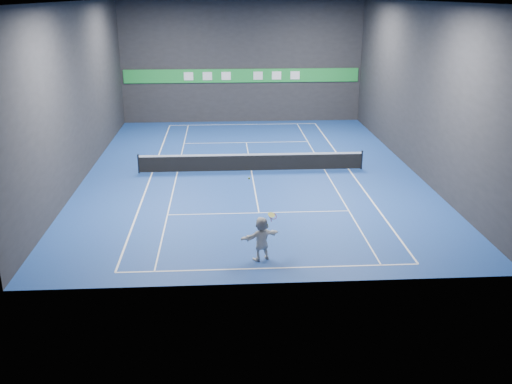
{
  "coord_description": "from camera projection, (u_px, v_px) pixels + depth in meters",
  "views": [
    {
      "loc": [
        -1.6,
        -30.31,
        9.41
      ],
      "look_at": [
        -0.22,
        -7.81,
        1.5
      ],
      "focal_mm": 40.0,
      "sensor_mm": 36.0,
      "label": 1
    }
  ],
  "objects": [
    {
      "name": "sideline_doubles_right",
      "position": [
        349.0,
        169.0,
        32.07
      ],
      "size": [
        0.08,
        23.78,
        0.01
      ],
      "primitive_type": "cube",
      "color": "white",
      "rests_on": "ground"
    },
    {
      "name": "sideline_singles_left",
      "position": [
        177.0,
        172.0,
        31.52
      ],
      "size": [
        0.06,
        23.78,
        0.01
      ],
      "primitive_type": "cube",
      "color": "white",
      "rests_on": "ground"
    },
    {
      "name": "sideline_doubles_left",
      "position": [
        152.0,
        173.0,
        31.44
      ],
      "size": [
        0.08,
        23.78,
        0.01
      ],
      "primitive_type": "cube",
      "color": "white",
      "rests_on": "ground"
    },
    {
      "name": "player",
      "position": [
        262.0,
        239.0,
        20.98
      ],
      "size": [
        1.63,
        1.1,
        1.68
      ],
      "primitive_type": "imported",
      "rotation": [
        0.0,
        0.0,
        3.57
      ],
      "color": "silver",
      "rests_on": "ground"
    },
    {
      "name": "ceiling",
      "position": [
        251.0,
        1.0,
        28.78
      ],
      "size": [
        26.0,
        26.0,
        0.0
      ],
      "primitive_type": "plane",
      "color": "black",
      "rests_on": "ground"
    },
    {
      "name": "sponsor_banner",
      "position": [
        242.0,
        76.0,
        42.78
      ],
      "size": [
        17.64,
        0.11,
        1.0
      ],
      "color": "green",
      "rests_on": "wall_back"
    },
    {
      "name": "service_line_far",
      "position": [
        246.0,
        143.0,
        37.78
      ],
      "size": [
        8.23,
        0.06,
        0.01
      ],
      "primitive_type": "cube",
      "color": "white",
      "rests_on": "ground"
    },
    {
      "name": "tennis_net",
      "position": [
        251.0,
        162.0,
        31.58
      ],
      "size": [
        12.5,
        0.1,
        1.07
      ],
      "color": "black",
      "rests_on": "ground"
    },
    {
      "name": "tennis_ball",
      "position": [
        249.0,
        178.0,
        20.28
      ],
      "size": [
        0.07,
        0.07,
        0.07
      ],
      "primitive_type": "sphere",
      "color": "#B3CE22",
      "rests_on": "player"
    },
    {
      "name": "wall_front",
      "position": [
        273.0,
        157.0,
        18.02
      ],
      "size": [
        18.0,
        0.1,
        9.0
      ],
      "primitive_type": "cube",
      "color": "#242426",
      "rests_on": "ground"
    },
    {
      "name": "ground",
      "position": [
        251.0,
        171.0,
        31.75
      ],
      "size": [
        26.0,
        26.0,
        0.0
      ],
      "primitive_type": "plane",
      "color": "navy",
      "rests_on": "ground"
    },
    {
      "name": "service_line_near",
      "position": [
        259.0,
        213.0,
        25.73
      ],
      "size": [
        8.23,
        0.06,
        0.01
      ],
      "primitive_type": "cube",
      "color": "white",
      "rests_on": "ground"
    },
    {
      "name": "wall_back",
      "position": [
        242.0,
        62.0,
        42.51
      ],
      "size": [
        18.0,
        0.1,
        9.0
      ],
      "primitive_type": "cube",
      "color": "#242426",
      "rests_on": "ground"
    },
    {
      "name": "sideline_singles_right",
      "position": [
        324.0,
        170.0,
        31.99
      ],
      "size": [
        0.06,
        23.78,
        0.01
      ],
      "primitive_type": "cube",
      "color": "white",
      "rests_on": "ground"
    },
    {
      "name": "wall_right",
      "position": [
        417.0,
        89.0,
        30.78
      ],
      "size": [
        0.1,
        26.0,
        9.0
      ],
      "primitive_type": "cube",
      "color": "#242426",
      "rests_on": "ground"
    },
    {
      "name": "baseline_near",
      "position": [
        269.0,
        268.0,
        20.55
      ],
      "size": [
        10.98,
        0.08,
        0.01
      ],
      "primitive_type": "cube",
      "color": "white",
      "rests_on": "ground"
    },
    {
      "name": "wall_left",
      "position": [
        79.0,
        92.0,
        29.74
      ],
      "size": [
        0.1,
        26.0,
        9.0
      ],
      "primitive_type": "cube",
      "color": "#242426",
      "rests_on": "ground"
    },
    {
      "name": "center_service_line",
      "position": [
        251.0,
        171.0,
        31.75
      ],
      "size": [
        0.06,
        12.8,
        0.01
      ],
      "primitive_type": "cube",
      "color": "white",
      "rests_on": "ground"
    },
    {
      "name": "tennis_racket",
      "position": [
        272.0,
        217.0,
        20.78
      ],
      "size": [
        0.45,
        0.37,
        0.61
      ],
      "color": "red",
      "rests_on": "player"
    },
    {
      "name": "baseline_far",
      "position": [
        243.0,
        124.0,
        42.95
      ],
      "size": [
        10.98,
        0.08,
        0.01
      ],
      "primitive_type": "cube",
      "color": "white",
      "rests_on": "ground"
    }
  ]
}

